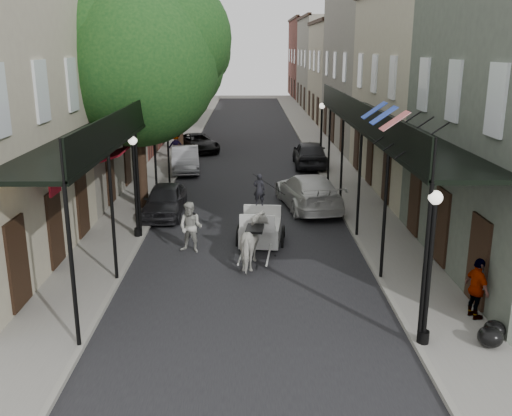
{
  "coord_description": "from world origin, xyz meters",
  "views": [
    {
      "loc": [
        -0.0,
        -14.04,
        6.87
      ],
      "look_at": [
        0.24,
        4.5,
        1.6
      ],
      "focal_mm": 40.0,
      "sensor_mm": 36.0,
      "label": 1
    }
  ],
  "objects_px": {
    "horse": "(255,242)",
    "pedestrian_sidewalk_left": "(175,146)",
    "pedestrian_sidewalk_right": "(477,289)",
    "tree_far": "(183,63)",
    "car_right_far": "(310,154)",
    "car_left_near": "(165,200)",
    "lamppost_right_far": "(321,135)",
    "carriage": "(261,213)",
    "car_left_far": "(198,143)",
    "lamppost_right_near": "(429,266)",
    "pedestrian_walking": "(191,227)",
    "car_left_mid": "(185,159)",
    "lamppost_left": "(135,185)",
    "car_right_near": "(308,191)",
    "tree_near": "(146,56)"
  },
  "relations": [
    {
      "from": "horse",
      "to": "pedestrian_sidewalk_left",
      "type": "height_order",
      "value": "pedestrian_sidewalk_left"
    },
    {
      "from": "pedestrian_sidewalk_right",
      "to": "tree_far",
      "type": "bearing_deg",
      "value": 10.42
    },
    {
      "from": "car_right_far",
      "to": "horse",
      "type": "bearing_deg",
      "value": 78.79
    },
    {
      "from": "pedestrian_sidewalk_left",
      "to": "car_left_near",
      "type": "relative_size",
      "value": 0.43
    },
    {
      "from": "tree_far",
      "to": "lamppost_right_far",
      "type": "relative_size",
      "value": 2.32
    },
    {
      "from": "carriage",
      "to": "car_left_far",
      "type": "bearing_deg",
      "value": 108.01
    },
    {
      "from": "lamppost_right_far",
      "to": "car_left_near",
      "type": "distance_m",
      "value": 11.87
    },
    {
      "from": "lamppost_right_far",
      "to": "pedestrian_sidewalk_left",
      "type": "distance_m",
      "value": 9.15
    },
    {
      "from": "lamppost_right_near",
      "to": "pedestrian_walking",
      "type": "height_order",
      "value": "lamppost_right_near"
    },
    {
      "from": "lamppost_right_near",
      "to": "carriage",
      "type": "distance_m",
      "value": 8.66
    },
    {
      "from": "horse",
      "to": "car_left_far",
      "type": "relative_size",
      "value": 0.44
    },
    {
      "from": "tree_far",
      "to": "horse",
      "type": "relative_size",
      "value": 4.46
    },
    {
      "from": "tree_far",
      "to": "pedestrian_sidewalk_left",
      "type": "distance_m",
      "value": 5.9
    },
    {
      "from": "pedestrian_sidewalk_right",
      "to": "car_left_near",
      "type": "bearing_deg",
      "value": 32.19
    },
    {
      "from": "tree_far",
      "to": "carriage",
      "type": "distance_m",
      "value": 19.57
    },
    {
      "from": "lamppost_right_near",
      "to": "carriage",
      "type": "bearing_deg",
      "value": 115.13
    },
    {
      "from": "lamppost_right_near",
      "to": "pedestrian_sidewalk_left",
      "type": "bearing_deg",
      "value": 110.66
    },
    {
      "from": "tree_far",
      "to": "lamppost_right_far",
      "type": "height_order",
      "value": "tree_far"
    },
    {
      "from": "pedestrian_sidewalk_left",
      "to": "car_left_mid",
      "type": "xyz_separation_m",
      "value": [
        0.92,
        -3.05,
        -0.26
      ]
    },
    {
      "from": "horse",
      "to": "carriage",
      "type": "distance_m",
      "value": 2.55
    },
    {
      "from": "pedestrian_walking",
      "to": "car_left_far",
      "type": "height_order",
      "value": "pedestrian_walking"
    },
    {
      "from": "lamppost_right_near",
      "to": "horse",
      "type": "height_order",
      "value": "lamppost_right_near"
    },
    {
      "from": "lamppost_right_far",
      "to": "car_left_near",
      "type": "xyz_separation_m",
      "value": [
        -7.61,
        -9.0,
        -1.38
      ]
    },
    {
      "from": "lamppost_left",
      "to": "car_right_far",
      "type": "bearing_deg",
      "value": 59.36
    },
    {
      "from": "car_right_near",
      "to": "car_left_far",
      "type": "bearing_deg",
      "value": -75.92
    },
    {
      "from": "lamppost_right_near",
      "to": "pedestrian_sidewalk_right",
      "type": "height_order",
      "value": "lamppost_right_near"
    },
    {
      "from": "lamppost_left",
      "to": "lamppost_right_far",
      "type": "distance_m",
      "value": 14.53
    },
    {
      "from": "car_right_near",
      "to": "lamppost_left",
      "type": "bearing_deg",
      "value": 22.36
    },
    {
      "from": "lamppost_right_far",
      "to": "pedestrian_sidewalk_right",
      "type": "distance_m",
      "value": 18.84
    },
    {
      "from": "tree_far",
      "to": "horse",
      "type": "bearing_deg",
      "value": -78.07
    },
    {
      "from": "lamppost_left",
      "to": "car_right_near",
      "type": "distance_m",
      "value": 7.96
    },
    {
      "from": "car_left_near",
      "to": "car_left_mid",
      "type": "relative_size",
      "value": 0.92
    },
    {
      "from": "lamppost_right_far",
      "to": "car_left_far",
      "type": "bearing_deg",
      "value": 140.77
    },
    {
      "from": "car_left_near",
      "to": "car_left_far",
      "type": "height_order",
      "value": "car_left_near"
    },
    {
      "from": "car_left_near",
      "to": "car_right_near",
      "type": "distance_m",
      "value": 6.21
    },
    {
      "from": "lamppost_left",
      "to": "car_left_mid",
      "type": "xyz_separation_m",
      "value": [
        0.5,
        11.83,
        -1.35
      ]
    },
    {
      "from": "horse",
      "to": "pedestrian_sidewalk_left",
      "type": "xyz_separation_m",
      "value": [
        -4.7,
        17.62,
        0.15
      ]
    },
    {
      "from": "pedestrian_walking",
      "to": "pedestrian_sidewalk_left",
      "type": "relative_size",
      "value": 1.05
    },
    {
      "from": "lamppost_right_near",
      "to": "car_left_far",
      "type": "distance_m",
      "value": 27.22
    },
    {
      "from": "horse",
      "to": "pedestrian_walking",
      "type": "bearing_deg",
      "value": -25.38
    },
    {
      "from": "car_right_far",
      "to": "lamppost_right_near",
      "type": "bearing_deg",
      "value": 92.42
    },
    {
      "from": "tree_near",
      "to": "pedestrian_sidewalk_right",
      "type": "relative_size",
      "value": 5.94
    },
    {
      "from": "tree_far",
      "to": "carriage",
      "type": "bearing_deg",
      "value": -75.68
    },
    {
      "from": "car_left_mid",
      "to": "car_right_far",
      "type": "height_order",
      "value": "car_right_far"
    },
    {
      "from": "carriage",
      "to": "car_right_near",
      "type": "height_order",
      "value": "carriage"
    },
    {
      "from": "car_left_mid",
      "to": "lamppost_right_far",
      "type": "bearing_deg",
      "value": -5.21
    },
    {
      "from": "car_left_mid",
      "to": "car_left_far",
      "type": "xyz_separation_m",
      "value": [
        0.2,
        6.3,
        -0.1
      ]
    },
    {
      "from": "lamppost_left",
      "to": "car_left_mid",
      "type": "height_order",
      "value": "lamppost_left"
    },
    {
      "from": "carriage",
      "to": "pedestrian_sidewalk_left",
      "type": "height_order",
      "value": "carriage"
    },
    {
      "from": "carriage",
      "to": "lamppost_right_far",
      "type": "bearing_deg",
      "value": 79.52
    }
  ]
}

